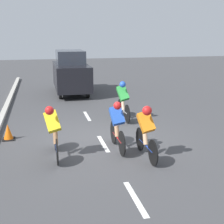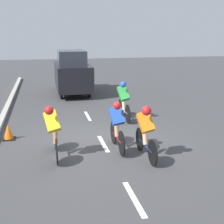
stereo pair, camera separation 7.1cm
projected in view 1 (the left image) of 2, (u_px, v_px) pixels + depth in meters
name	position (u px, v px, depth m)	size (l,w,h in m)	color
ground_plane	(101.00, 140.00, 9.46)	(60.00, 60.00, 0.00)	#424244
lane_stripe_near	(135.00, 198.00, 6.16)	(0.12, 1.40, 0.01)	white
lane_stripe_mid	(103.00, 144.00, 9.18)	(0.12, 1.40, 0.01)	white
lane_stripe_far	(87.00, 116.00, 12.20)	(0.12, 1.40, 0.01)	white
cyclist_orange	(146.00, 130.00, 7.91)	(0.43, 1.69, 1.46)	black
cyclist_green	(123.00, 99.00, 11.46)	(0.45, 1.69, 1.50)	black
cyclist_blue	(117.00, 124.00, 8.51)	(0.40, 1.66, 1.44)	black
cyclist_yellow	(54.00, 130.00, 7.95)	(0.45, 1.68, 1.45)	black
support_car	(71.00, 73.00, 16.42)	(1.70, 4.01, 2.26)	black
traffic_cone	(8.00, 132.00, 9.48)	(0.36, 0.36, 0.49)	black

